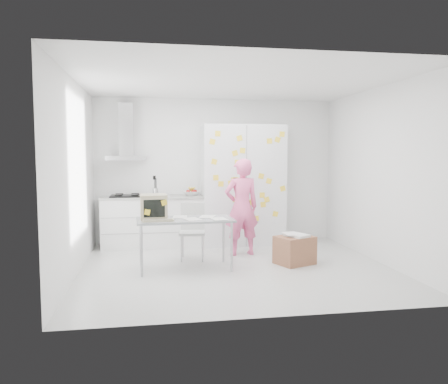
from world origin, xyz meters
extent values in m
cube|color=silver|center=(0.00, 0.00, -0.01)|extent=(4.50, 4.00, 0.02)
cube|color=white|center=(0.00, 2.00, 1.35)|extent=(4.50, 0.02, 2.70)
cube|color=white|center=(-2.25, 0.00, 1.35)|extent=(0.02, 4.00, 2.70)
cube|color=white|center=(2.25, 0.00, 1.35)|extent=(0.02, 4.00, 2.70)
cube|color=white|center=(0.00, 0.00, 2.70)|extent=(4.50, 4.00, 0.02)
cube|color=white|center=(-1.20, 1.70, 0.44)|extent=(1.80, 0.60, 0.88)
cube|color=gray|center=(-1.20, 1.40, 0.58)|extent=(1.76, 0.01, 0.01)
cube|color=gray|center=(-1.20, 1.40, 0.30)|extent=(1.76, 0.01, 0.01)
cube|color=#9E9E99|center=(-1.20, 1.70, 0.90)|extent=(1.84, 0.63, 0.04)
cube|color=black|center=(-1.65, 1.70, 0.93)|extent=(0.58, 0.50, 0.03)
cylinder|color=black|center=(-1.79, 1.58, 0.95)|extent=(0.14, 0.14, 0.02)
cylinder|color=black|center=(-1.51, 1.58, 0.95)|extent=(0.14, 0.14, 0.02)
cylinder|color=black|center=(-1.79, 1.82, 0.95)|extent=(0.14, 0.14, 0.02)
cylinder|color=black|center=(-1.51, 1.82, 0.95)|extent=(0.14, 0.14, 0.02)
cylinder|color=silver|center=(-1.15, 1.70, 0.99)|extent=(0.10, 0.10, 0.14)
cylinder|color=black|center=(-1.16, 1.71, 1.09)|extent=(0.01, 0.01, 0.30)
cylinder|color=black|center=(-1.13, 1.69, 1.09)|extent=(0.01, 0.01, 0.30)
cylinder|color=black|center=(-1.15, 1.72, 1.09)|extent=(0.01, 0.01, 0.30)
cube|color=black|center=(-1.16, 1.71, 1.25)|extent=(0.05, 0.01, 0.07)
imported|color=white|center=(-0.50, 1.70, 0.96)|extent=(0.31, 0.31, 0.08)
sphere|color=#B2140F|center=(-0.56, 1.72, 0.99)|extent=(0.08, 0.08, 0.08)
sphere|color=#B2140F|center=(-0.47, 1.65, 0.99)|extent=(0.08, 0.08, 0.08)
sphere|color=#B2140F|center=(-0.43, 1.74, 0.99)|extent=(0.08, 0.08, 0.08)
cylinder|color=yellow|center=(-0.52, 1.72, 1.03)|extent=(0.09, 0.17, 0.10)
cylinder|color=yellow|center=(-0.49, 1.72, 1.03)|extent=(0.04, 0.17, 0.10)
cylinder|color=yellow|center=(-0.47, 1.72, 1.03)|extent=(0.08, 0.17, 0.10)
cube|color=silver|center=(-1.65, 1.75, 1.60)|extent=(0.70, 0.48, 0.07)
cube|color=silver|center=(-1.65, 1.87, 2.10)|extent=(0.26, 0.24, 0.95)
cube|color=silver|center=(0.45, 1.68, 1.10)|extent=(1.50, 0.65, 2.20)
cube|color=slate|center=(0.45, 1.35, 1.10)|extent=(0.01, 0.01, 2.16)
cube|color=silver|center=(0.39, 1.34, 1.10)|extent=(0.02, 0.02, 0.30)
cube|color=silver|center=(0.51, 1.34, 1.10)|extent=(0.02, 0.02, 0.30)
cube|color=yellow|center=(0.86, 1.34, 1.90)|extent=(0.10, 0.00, 0.10)
cube|color=yellow|center=(1.01, 1.34, 1.93)|extent=(0.12, 0.00, 0.12)
cube|color=yellow|center=(1.12, 1.34, 1.05)|extent=(0.12, 0.00, 0.12)
cube|color=yellow|center=(0.22, 1.34, 1.21)|extent=(0.10, 0.00, 0.10)
cube|color=yellow|center=(0.46, 1.34, 1.35)|extent=(0.12, 0.00, 0.12)
cube|color=yellow|center=(0.83, 1.34, 0.86)|extent=(0.12, 0.00, 0.12)
cube|color=yellow|center=(0.25, 1.34, 0.87)|extent=(0.10, 0.00, 0.10)
cube|color=yellow|center=(0.32, 1.34, 1.95)|extent=(0.12, 0.00, 0.12)
cube|color=yellow|center=(0.54, 1.34, 0.81)|extent=(0.12, 0.00, 0.12)
cube|color=yellow|center=(0.86, 1.34, 1.19)|extent=(0.12, 0.00, 0.12)
cube|color=yellow|center=(0.74, 1.34, 0.94)|extent=(0.10, 0.00, 0.10)
cube|color=yellow|center=(0.24, 1.34, 1.69)|extent=(0.12, 0.00, 0.12)
cube|color=yellow|center=(-0.01, 1.34, 1.15)|extent=(0.10, 0.00, 0.10)
cube|color=yellow|center=(-0.10, 1.34, 1.26)|extent=(0.10, 0.00, 0.10)
cube|color=yellow|center=(-0.16, 1.34, 1.89)|extent=(0.11, 0.00, 0.11)
cube|color=yellow|center=(0.38, 1.34, 0.59)|extent=(0.10, 0.00, 0.10)
cube|color=yellow|center=(0.25, 1.34, 1.22)|extent=(0.11, 0.00, 0.11)
cube|color=yellow|center=(0.99, 1.34, 0.59)|extent=(0.11, 0.00, 0.11)
cube|color=yellow|center=(1.09, 1.34, 2.03)|extent=(0.10, 0.00, 0.10)
cube|color=yellow|center=(0.28, 1.34, 1.53)|extent=(0.10, 0.00, 0.10)
cube|color=yellow|center=(0.17, 1.34, 1.16)|extent=(0.11, 0.00, 0.11)
cube|color=yellow|center=(0.63, 1.34, 0.52)|extent=(0.10, 0.00, 0.10)
cube|color=yellow|center=(-0.07, 1.34, 2.03)|extent=(0.10, 0.00, 0.10)
cube|color=yellow|center=(-0.13, 1.34, 1.54)|extent=(0.12, 0.00, 0.12)
cube|color=yellow|center=(0.76, 1.34, 0.77)|extent=(0.11, 0.00, 0.11)
cube|color=yellow|center=(0.37, 1.34, 1.73)|extent=(0.11, 0.00, 0.11)
cube|color=yellow|center=(0.72, 1.34, 1.28)|extent=(0.11, 0.00, 0.11)
cube|color=yellow|center=(0.47, 1.34, 0.80)|extent=(0.11, 0.00, 0.11)
imported|color=pink|center=(0.25, 0.80, 0.80)|extent=(0.63, 0.46, 1.60)
cube|color=gray|center=(-0.74, 0.04, 0.73)|extent=(1.40, 0.75, 0.03)
cylinder|color=#A0A0A5|center=(-1.36, -0.27, 0.35)|extent=(0.04, 0.04, 0.71)
cylinder|color=#A0A0A5|center=(-0.10, -0.22, 0.35)|extent=(0.04, 0.04, 0.71)
cylinder|color=#A0A0A5|center=(-1.39, 0.30, 0.35)|extent=(0.04, 0.04, 0.71)
cylinder|color=#A0A0A5|center=(-0.13, 0.35, 0.35)|extent=(0.04, 0.04, 0.71)
cube|color=tan|center=(-1.19, 0.10, 0.92)|extent=(0.39, 0.41, 0.35)
cube|color=tan|center=(-1.18, -0.11, 0.92)|extent=(0.35, 0.03, 0.31)
cube|color=black|center=(-1.18, -0.12, 0.92)|extent=(0.29, 0.02, 0.25)
cube|color=yellow|center=(-1.28, -0.13, 0.87)|extent=(0.09, 0.01, 0.09)
cube|color=yellow|center=(-1.04, -0.12, 1.00)|extent=(0.09, 0.01, 0.09)
cube|color=tan|center=(-1.13, -0.15, 0.75)|extent=(0.44, 0.17, 0.02)
cube|color=gray|center=(-1.13, -0.15, 0.77)|extent=(0.40, 0.13, 0.01)
cube|color=silver|center=(-0.64, -0.01, 0.74)|extent=(0.28, 0.34, 0.00)
cube|color=silver|center=(-0.41, 0.17, 0.74)|extent=(0.28, 0.34, 0.00)
cube|color=silver|center=(-0.27, -0.09, 0.75)|extent=(0.25, 0.32, 0.00)
cube|color=silver|center=(-0.80, 0.23, 0.74)|extent=(0.24, 0.31, 0.00)
cube|color=#B6B7B5|center=(-0.59, 0.60, 0.43)|extent=(0.45, 0.45, 0.04)
cube|color=#B6B7B5|center=(-0.56, 0.78, 0.67)|extent=(0.38, 0.08, 0.44)
cylinder|color=#B3B2B7|center=(-0.77, 0.46, 0.20)|extent=(0.03, 0.03, 0.41)
cylinder|color=#B3B2B7|center=(-0.45, 0.42, 0.20)|extent=(0.03, 0.03, 0.41)
cylinder|color=#B3B2B7|center=(-0.73, 0.78, 0.20)|extent=(0.03, 0.03, 0.41)
cylinder|color=#B3B2B7|center=(-0.41, 0.74, 0.20)|extent=(0.03, 0.03, 0.41)
cube|color=#915C3E|center=(0.92, 0.07, 0.21)|extent=(0.65, 0.60, 0.43)
cube|color=silver|center=(0.95, 0.06, 0.44)|extent=(0.39, 0.42, 0.04)
cube|color=silver|center=(0.88, 0.10, 0.46)|extent=(0.25, 0.33, 0.00)
camera|label=1|loc=(-1.21, -6.21, 1.68)|focal=35.00mm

